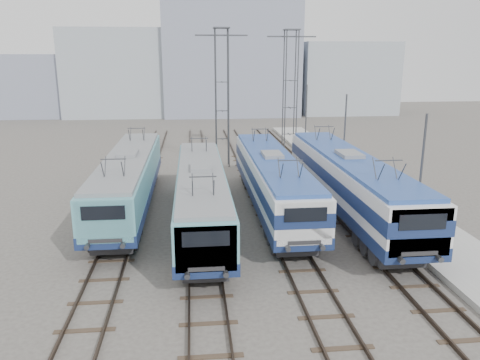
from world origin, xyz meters
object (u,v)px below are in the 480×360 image
object	(u,v)px
catenary_tower_west	(222,92)
locomotive_center_left	(201,193)
locomotive_far_right	(349,180)
catenary_tower_east	(290,90)
locomotive_far_left	(129,178)
locomotive_center_right	(272,178)
mast_mid	(344,142)
mast_rear	(306,120)
mast_front	(420,184)

from	to	relation	value
catenary_tower_west	locomotive_center_left	bearing A→B (deg)	-98.00
locomotive_far_right	catenary_tower_east	xyz separation A→B (m)	(-0.25, 16.82, 4.24)
locomotive_far_left	locomotive_far_right	size ratio (longest dim) A/B	0.95
locomotive_far_left	locomotive_far_right	world-z (taller)	locomotive_far_right
locomotive_center_left	locomotive_center_right	bearing A→B (deg)	29.27
locomotive_center_right	mast_mid	world-z (taller)	mast_mid
locomotive_far_right	mast_mid	bearing A→B (deg)	74.83
locomotive_far_right	mast_rear	xyz separation A→B (m)	(1.85, 18.82, 1.10)
catenary_tower_west	mast_rear	xyz separation A→B (m)	(8.60, 4.00, -3.14)
locomotive_center_right	mast_front	distance (m)	9.18
locomotive_far_right	mast_mid	xyz separation A→B (m)	(1.85, 6.82, 1.10)
locomotive_center_right	mast_rear	size ratio (longest dim) A/B	2.55
locomotive_center_left	mast_mid	xyz separation A→B (m)	(10.85, 8.00, 1.35)
locomotive_center_right	mast_rear	xyz separation A→B (m)	(6.35, 17.48, 1.22)
catenary_tower_west	mast_rear	size ratio (longest dim) A/B	1.71
mast_rear	catenary_tower_east	bearing A→B (deg)	-136.40
locomotive_far_left	mast_mid	size ratio (longest dim) A/B	2.56
catenary_tower_west	mast_rear	bearing A→B (deg)	24.94
catenary_tower_east	locomotive_far_right	bearing A→B (deg)	-89.15
locomotive_center_left	catenary_tower_east	distance (m)	20.51
catenary_tower_west	mast_front	size ratio (longest dim) A/B	1.71
mast_mid	mast_front	bearing A→B (deg)	-90.00
catenary_tower_east	locomotive_far_left	bearing A→B (deg)	-132.71
catenary_tower_east	mast_front	world-z (taller)	catenary_tower_east
locomotive_far_left	catenary_tower_west	size ratio (longest dim) A/B	1.49
locomotive_center_left	mast_front	distance (m)	11.64
mast_front	mast_mid	bearing A→B (deg)	90.00
locomotive_center_left	catenary_tower_west	size ratio (longest dim) A/B	1.43
locomotive_far_right	mast_rear	size ratio (longest dim) A/B	2.70
locomotive_far_right	mast_rear	world-z (taller)	mast_rear
locomotive_far_right	mast_mid	distance (m)	7.15
mast_mid	locomotive_center_right	bearing A→B (deg)	-139.21
catenary_tower_west	mast_front	world-z (taller)	catenary_tower_west
locomotive_center_left	catenary_tower_west	world-z (taller)	catenary_tower_west
locomotive_center_right	catenary_tower_east	bearing A→B (deg)	74.65
mast_front	mast_mid	world-z (taller)	same
locomotive_far_left	catenary_tower_east	size ratio (longest dim) A/B	1.49
locomotive_center_left	locomotive_far_right	world-z (taller)	locomotive_far_right
locomotive_far_left	locomotive_far_right	distance (m)	13.72
mast_mid	catenary_tower_west	bearing A→B (deg)	137.07
locomotive_center_left	locomotive_center_right	size ratio (longest dim) A/B	0.96
locomotive_center_right	locomotive_far_right	xyz separation A→B (m)	(4.50, -1.34, 0.13)
locomotive_center_right	locomotive_far_right	world-z (taller)	locomotive_far_right
locomotive_center_left	catenary_tower_west	distance (m)	16.77
locomotive_far_left	locomotive_center_right	size ratio (longest dim) A/B	1.00
locomotive_center_right	locomotive_far_left	bearing A→B (deg)	172.89
mast_front	mast_rear	distance (m)	24.00
locomotive_far_right	locomotive_center_left	bearing A→B (deg)	-172.53
locomotive_center_left	locomotive_far_right	size ratio (longest dim) A/B	0.91
locomotive_far_left	locomotive_center_left	xyz separation A→B (m)	(4.50, -3.65, -0.08)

